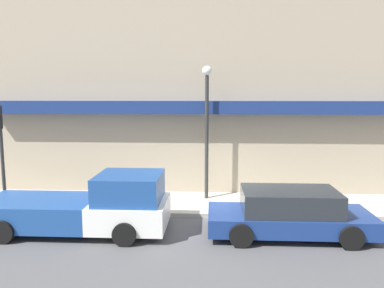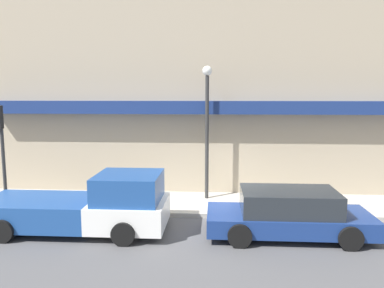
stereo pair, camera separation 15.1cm
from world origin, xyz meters
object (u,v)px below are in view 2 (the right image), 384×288
at_px(pickup_truck, 88,206).
at_px(street_lamp, 207,116).
at_px(parked_car, 288,214).
at_px(fire_hydrant, 248,198).
at_px(traffic_light, 1,137).

relative_size(pickup_truck, street_lamp, 1.10).
distance_m(pickup_truck, parked_car, 5.95).
height_order(parked_car, fire_hydrant, parked_car).
height_order(parked_car, street_lamp, street_lamp).
xyz_separation_m(pickup_truck, street_lamp, (3.49, 3.31, 2.54)).
relative_size(parked_car, street_lamp, 0.94).
bearing_deg(fire_hydrant, traffic_light, -178.70).
distance_m(pickup_truck, street_lamp, 5.44).
bearing_deg(street_lamp, traffic_light, -168.69).
relative_size(pickup_truck, fire_hydrant, 7.25).
relative_size(pickup_truck, traffic_light, 1.54).
xyz_separation_m(pickup_truck, parked_car, (5.95, 0.00, -0.10)).
distance_m(parked_car, street_lamp, 4.90).
relative_size(fire_hydrant, traffic_light, 0.21).
bearing_deg(traffic_light, parked_car, -10.99).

